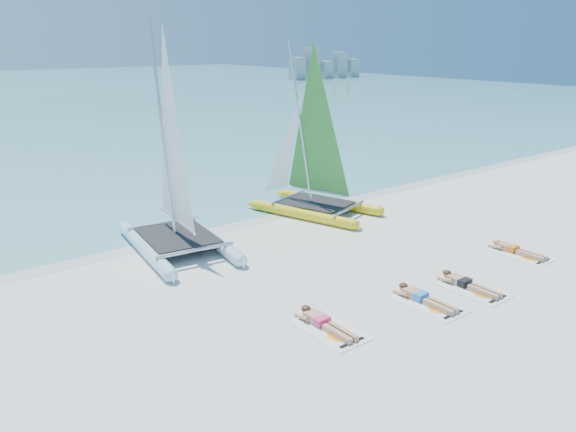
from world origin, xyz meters
The scene contains 13 objects.
ground centered at (0.00, 0.00, 0.00)m, with size 140.00×140.00×0.00m, color silver.
wet_sand_strip centered at (0.00, 5.50, 0.00)m, with size 140.00×1.40×0.01m, color beige.
distant_skyline centered at (53.71, 62.00, 1.94)m, with size 14.00×2.00×5.00m.
catamaran_blue centered at (-2.61, 4.47, 2.11)m, with size 3.11×5.45×7.07m.
catamaran_yellow centered at (3.10, 5.09, 2.05)m, with size 3.62×5.24×6.52m.
towel_a centered at (-2.32, -2.34, 0.01)m, with size 1.00×1.85×0.02m, color white.
sunbather_a centered at (-2.32, -2.15, 0.12)m, with size 0.37×1.73×0.26m.
towel_b centered at (0.48, -2.87, 0.01)m, with size 1.00×1.85×0.02m, color white.
sunbather_b centered at (0.48, -2.68, 0.12)m, with size 0.37×1.73×0.26m.
towel_c centered at (2.05, -3.04, 0.01)m, with size 1.00×1.85×0.02m, color white.
sunbather_c centered at (2.05, -2.84, 0.12)m, with size 0.37×1.73×0.26m.
towel_d centered at (5.36, -2.41, 0.01)m, with size 1.00×1.85×0.02m, color white.
sunbather_d centered at (5.36, -2.22, 0.12)m, with size 0.37×1.73×0.26m.
Camera 1 is at (-9.92, -10.70, 6.24)m, focal length 35.00 mm.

